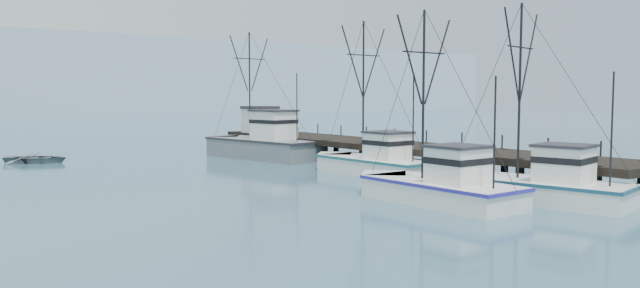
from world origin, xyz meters
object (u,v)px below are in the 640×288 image
object	(u,v)px
trawler_mid	(435,188)
trawler_far	(373,163)
pier	(386,146)
pickup_truck	(278,126)
trawler_near	(535,187)
pier_shed	(260,119)
motorboat	(36,163)
work_vessel	(260,145)

from	to	relation	value
trawler_mid	trawler_far	world-z (taller)	trawler_far
pier	pickup_truck	size ratio (longest dim) A/B	9.20
pickup_truck	trawler_near	bearing A→B (deg)	-175.95
trawler_far	pier_shed	world-z (taller)	trawler_far
pickup_truck	motorboat	size ratio (longest dim) A/B	0.89
pickup_truck	motorboat	distance (m)	24.11
work_vessel	pier_shed	xyz separation A→B (m)	(3.60, 5.83, 2.19)
work_vessel	pickup_truck	distance (m)	8.40
trawler_far	motorboat	size ratio (longest dim) A/B	2.22
pier	trawler_near	xyz separation A→B (m)	(-5.26, -17.89, -0.87)
trawler_far	pickup_truck	world-z (taller)	trawler_far
pier_shed	work_vessel	bearing A→B (deg)	-121.68
work_vessel	motorboat	world-z (taller)	work_vessel
pier	work_vessel	distance (m)	13.13
trawler_mid	trawler_far	distance (m)	12.90
pier_shed	motorboat	bearing A→B (deg)	173.74
trawler_near	motorboat	size ratio (longest dim) A/B	2.13
trawler_far	work_vessel	bearing A→B (deg)	92.23
pier	trawler_far	distance (m)	5.44
trawler_mid	motorboat	distance (m)	37.46
trawler_near	motorboat	xyz separation A→B (m)	(-17.63, 38.26, -0.82)
trawler_mid	pier_shed	bearing A→B (deg)	75.19
trawler_near	pickup_truck	bearing A→B (deg)	80.18
trawler_mid	pickup_truck	distance (m)	34.61
pier_shed	pickup_truck	world-z (taller)	pier_shed
pickup_truck	motorboat	xyz separation A→B (m)	(-23.85, 2.37, -2.66)
pickup_truck	motorboat	bearing A→B (deg)	98.21
motorboat	work_vessel	bearing A→B (deg)	-76.51
work_vessel	motorboat	distance (m)	19.80
trawler_mid	pickup_truck	bearing A→B (deg)	71.55
trawler_near	trawler_far	world-z (taller)	trawler_far
pier	motorboat	world-z (taller)	pier
pickup_truck	trawler_far	bearing A→B (deg)	179.91
pier	pickup_truck	distance (m)	18.05
trawler_mid	work_vessel	xyz separation A→B (m)	(5.07, 26.96, 0.41)
work_vessel	pickup_truck	size ratio (longest dim) A/B	3.05
work_vessel	pier_shed	size ratio (longest dim) A/B	4.55
pier	trawler_mid	bearing A→B (deg)	-124.02
trawler_far	motorboat	bearing A→B (deg)	128.25
trawler_near	pickup_truck	xyz separation A→B (m)	(6.21, 35.89, 1.84)
trawler_near	trawler_far	bearing A→B (deg)	86.33
trawler_near	trawler_mid	distance (m)	5.65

